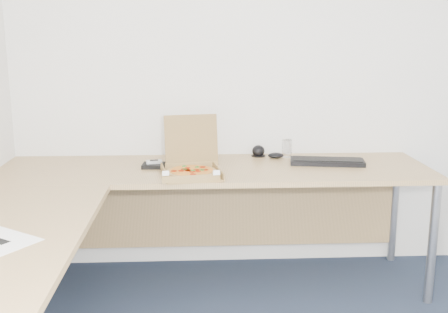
{
  "coord_description": "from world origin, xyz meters",
  "views": [
    {
      "loc": [
        -0.6,
        -1.68,
        1.48
      ],
      "look_at": [
        -0.45,
        1.28,
        0.82
      ],
      "focal_mm": 43.7,
      "sensor_mm": 36.0,
      "label": 1
    }
  ],
  "objects": [
    {
      "name": "mouse",
      "position": [
        -0.11,
        1.61,
        0.75
      ],
      "size": [
        0.11,
        0.09,
        0.04
      ],
      "primitive_type": "ellipsoid",
      "rotation": [
        0.0,
        0.0,
        -0.3
      ],
      "color": "black",
      "rests_on": "desk"
    },
    {
      "name": "room_shell",
      "position": [
        0.0,
        0.0,
        1.25
      ],
      "size": [
        3.5,
        3.5,
        2.5
      ],
      "primitive_type": null,
      "color": "silver",
      "rests_on": "ground"
    },
    {
      "name": "desk",
      "position": [
        -0.82,
        0.97,
        0.7
      ],
      "size": [
        2.5,
        2.2,
        0.73
      ],
      "color": "tan",
      "rests_on": "ground"
    },
    {
      "name": "phone",
      "position": [
        -0.85,
        1.42,
        0.76
      ],
      "size": [
        0.1,
        0.06,
        0.02
      ],
      "primitive_type": "cube",
      "rotation": [
        0.0,
        0.0,
        0.17
      ],
      "color": "#B2B5BA",
      "rests_on": "wallet"
    },
    {
      "name": "drinking_glass",
      "position": [
        -0.03,
        1.66,
        0.78
      ],
      "size": [
        0.06,
        0.06,
        0.11
      ],
      "primitive_type": "cylinder",
      "color": "white",
      "rests_on": "desk"
    },
    {
      "name": "pizza_box",
      "position": [
        -0.63,
        1.22,
        0.77
      ],
      "size": [
        0.3,
        0.35,
        0.31
      ],
      "rotation": [
        0.0,
        0.0,
        0.17
      ],
      "color": "olive",
      "rests_on": "desk"
    },
    {
      "name": "keyboard",
      "position": [
        0.17,
        1.44,
        0.74
      ],
      "size": [
        0.45,
        0.22,
        0.03
      ],
      "primitive_type": "cube",
      "rotation": [
        0.0,
        0.0,
        -0.16
      ],
      "color": "black",
      "rests_on": "desk"
    },
    {
      "name": "wallet",
      "position": [
        -0.85,
        1.41,
        0.74
      ],
      "size": [
        0.14,
        0.12,
        0.02
      ],
      "primitive_type": "cube",
      "rotation": [
        0.0,
        0.0,
        -0.06
      ],
      "color": "black",
      "rests_on": "desk"
    },
    {
      "name": "dome_speaker",
      "position": [
        -0.21,
        1.68,
        0.77
      ],
      "size": [
        0.09,
        0.09,
        0.08
      ],
      "primitive_type": "ellipsoid",
      "color": "black",
      "rests_on": "desk"
    }
  ]
}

